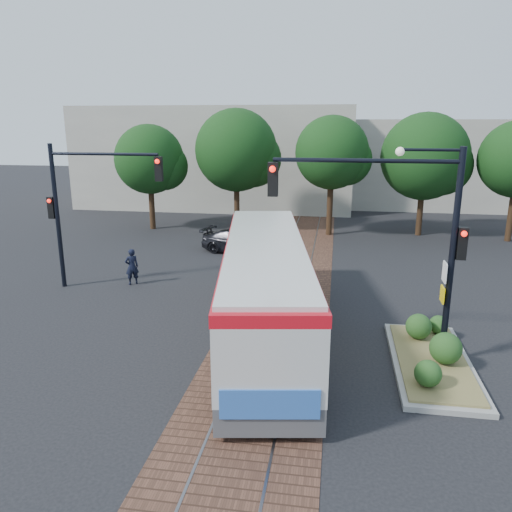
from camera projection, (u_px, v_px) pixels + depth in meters
The scene contains 10 objects.
ground at pixel (272, 340), 16.14m from camera, with size 120.00×120.00×0.00m, color black.
trackbed at pixel (285, 298), 19.95m from camera, with size 3.60×40.00×0.02m.
tree_row at pixel (327, 155), 30.33m from camera, with size 26.40×5.60×7.67m.
warehouses at pixel (310, 158), 42.62m from camera, with size 40.00×13.00×8.00m.
city_bus at pixel (265, 284), 16.13m from camera, with size 4.35×12.02×3.15m.
traffic_island at pixel (432, 354), 14.45m from camera, with size 2.20×5.20×1.13m.
signal_pole_main at pixel (408, 222), 13.69m from camera, with size 5.49×0.46×6.00m.
signal_pole_left at pixel (81, 197), 20.23m from camera, with size 4.99×0.34×6.00m.
officer at pixel (132, 267), 21.47m from camera, with size 0.58×0.38×1.58m, color black.
parked_car at pixel (241, 241), 26.71m from camera, with size 1.75×4.31×1.25m, color black.
Camera 1 is at (1.88, -14.76, 6.84)m, focal length 35.00 mm.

